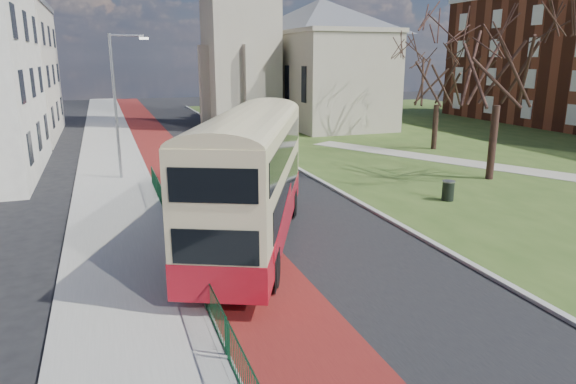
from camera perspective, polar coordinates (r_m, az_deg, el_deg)
name	(u,v)px	position (r m, az deg, el deg)	size (l,w,h in m)	color
ground	(311,303)	(15.16, 2.58, -12.18)	(160.00, 160.00, 0.00)	black
road_carriageway	(216,166)	(33.87, -7.97, 2.92)	(9.00, 120.00, 0.01)	black
bus_lane	(174,169)	(33.44, -12.50, 2.56)	(3.40, 120.00, 0.01)	#591414
pavement_west	(112,172)	(33.19, -19.02, 2.11)	(4.00, 120.00, 0.12)	gray
kerb_west	(145,170)	(33.26, -15.58, 2.41)	(0.25, 120.00, 0.13)	#999993
kerb_east	(274,155)	(36.92, -1.62, 4.13)	(0.25, 80.00, 0.13)	#999993
grass_green	(497,141)	(47.00, 22.20, 5.29)	(40.00, 80.00, 0.04)	#314D1B
footpath	(559,176)	(34.45, 27.88, 1.62)	(2.20, 36.00, 0.03)	#9E998C
pedestrian_railing	(186,250)	(17.79, -11.29, -6.32)	(0.07, 24.00, 1.12)	#0E3D22
streetlamp	(118,99)	(30.58, -18.41, 9.76)	(2.13, 0.18, 8.00)	gray
bus	(251,174)	(18.68, -4.16, 2.05)	(7.33, 11.67, 4.86)	maroon
winter_tree_near	(503,44)	(31.20, 22.76, 14.95)	(7.92, 7.92, 10.86)	#301D18
winter_tree_far	(439,68)	(40.54, 16.46, 13.03)	(7.53, 7.53, 8.68)	black
litter_bin	(448,191)	(26.31, 17.36, 0.16)	(0.66, 0.66, 0.99)	black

